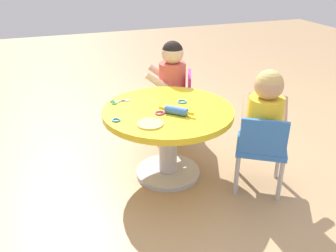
{
  "coord_description": "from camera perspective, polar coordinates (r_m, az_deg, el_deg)",
  "views": [
    {
      "loc": [
        -1.97,
        0.7,
        1.39
      ],
      "look_at": [
        0.0,
        0.0,
        0.37
      ],
      "focal_mm": 38.16,
      "sensor_mm": 36.0,
      "label": 1
    }
  ],
  "objects": [
    {
      "name": "ground_plane",
      "position": [
        2.51,
        0.0,
        -7.59
      ],
      "size": [
        10.0,
        10.0,
        0.0
      ],
      "primitive_type": "plane",
      "color": "tan"
    },
    {
      "name": "craft_table",
      "position": [
        2.33,
        0.0,
        -0.05
      ],
      "size": [
        0.84,
        0.84,
        0.49
      ],
      "color": "silver",
      "rests_on": "ground"
    },
    {
      "name": "child_chair_left",
      "position": [
        2.28,
        14.66,
        -3.32
      ],
      "size": [
        0.41,
        0.41,
        0.54
      ],
      "color": "#B7B7BC",
      "rests_on": "ground"
    },
    {
      "name": "seated_child_left",
      "position": [
        2.22,
        15.31,
        2.29
      ],
      "size": [
        0.44,
        0.41,
        0.51
      ],
      "color": "#3F4772",
      "rests_on": "ground"
    },
    {
      "name": "child_chair_right",
      "position": [
        2.9,
        1.36,
        4.06
      ],
      "size": [
        0.39,
        0.39,
        0.54
      ],
      "color": "#B7B7BC",
      "rests_on": "ground"
    },
    {
      "name": "seated_child_right",
      "position": [
        2.82,
        0.59,
        8.34
      ],
      "size": [
        0.38,
        0.42,
        0.51
      ],
      "color": "#3F4772",
      "rests_on": "ground"
    },
    {
      "name": "rolling_pin",
      "position": [
        2.18,
        1.35,
        2.47
      ],
      "size": [
        0.18,
        0.18,
        0.05
      ],
      "color": "#3F72CC",
      "rests_on": "craft_table"
    },
    {
      "name": "craft_scissors",
      "position": [
        2.4,
        -8.08,
        3.84
      ],
      "size": [
        0.08,
        0.14,
        0.01
      ],
      "color": "silver",
      "rests_on": "craft_table"
    },
    {
      "name": "playdough_blob_0",
      "position": [
        2.06,
        -2.88,
        0.37
      ],
      "size": [
        0.15,
        0.15,
        0.01
      ],
      "primitive_type": "cylinder",
      "color": "#F2CC72",
      "rests_on": "craft_table"
    },
    {
      "name": "cookie_cutter_0",
      "position": [
        2.13,
        -8.28,
        0.96
      ],
      "size": [
        0.05,
        0.05,
        0.01
      ],
      "primitive_type": "torus",
      "color": "#3F99D8",
      "rests_on": "craft_table"
    },
    {
      "name": "cookie_cutter_1",
      "position": [
        2.2,
        -1.36,
        2.08
      ],
      "size": [
        0.06,
        0.06,
        0.01
      ],
      "primitive_type": "torus",
      "color": "#D83FA5",
      "rests_on": "craft_table"
    },
    {
      "name": "cookie_cutter_2",
      "position": [
        2.37,
        2.27,
        3.92
      ],
      "size": [
        0.06,
        0.06,
        0.01
      ],
      "primitive_type": "torus",
      "color": "#3F99D8",
      "rests_on": "craft_table"
    }
  ]
}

